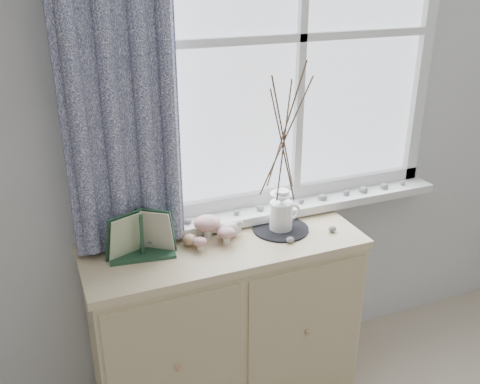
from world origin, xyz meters
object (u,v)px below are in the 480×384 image
at_px(botanical_book, 143,237).
at_px(toadstool_cluster, 211,228).
at_px(sideboard, 226,326).
at_px(twig_pitcher, 284,134).

relative_size(botanical_book, toadstool_cluster, 1.58).
relative_size(sideboard, toadstool_cluster, 6.31).
relative_size(botanical_book, twig_pitcher, 0.39).
bearing_deg(botanical_book, toadstool_cluster, 16.70).
xyz_separation_m(sideboard, toadstool_cluster, (-0.05, 0.05, 0.49)).
bearing_deg(botanical_book, sideboard, 7.88).
bearing_deg(botanical_book, twig_pitcher, 10.36).
relative_size(sideboard, botanical_book, 3.98).
bearing_deg(twig_pitcher, botanical_book, 175.80).
bearing_deg(sideboard, botanical_book, -179.77).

